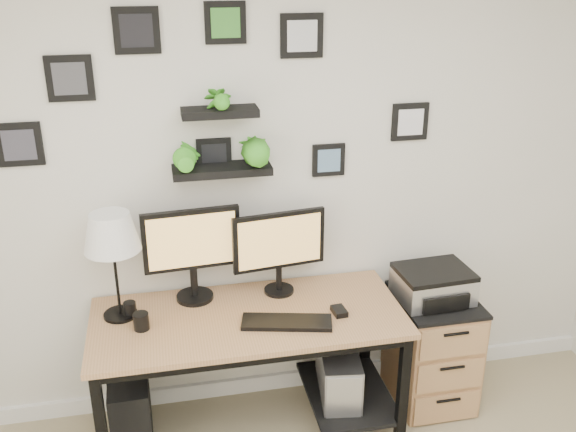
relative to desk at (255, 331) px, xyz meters
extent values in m
plane|color=silver|center=(0.19, 0.33, 0.67)|extent=(4.00, 0.00, 4.00)
cube|color=white|center=(0.19, 0.32, -0.58)|extent=(4.00, 0.03, 0.10)
cube|color=tan|center=(-0.04, -0.04, 0.11)|extent=(1.60, 0.70, 0.03)
cube|color=black|center=(-0.04, -0.04, 0.07)|extent=(1.54, 0.64, 0.05)
cube|color=black|center=(-0.04, 0.29, -0.17)|extent=(1.44, 0.02, 0.41)
cube|color=black|center=(0.51, -0.04, -0.45)|extent=(0.45, 0.63, 0.03)
cube|color=black|center=(-0.79, 0.26, -0.27)|extent=(0.05, 0.05, 0.72)
cube|color=black|center=(0.71, -0.34, -0.27)|extent=(0.05, 0.05, 0.72)
cube|color=black|center=(0.71, 0.26, -0.27)|extent=(0.05, 0.05, 0.72)
cylinder|color=black|center=(-0.29, 0.20, 0.13)|extent=(0.21, 0.21, 0.02)
cylinder|color=black|center=(-0.29, 0.20, 0.22)|extent=(0.04, 0.04, 0.18)
cube|color=black|center=(-0.29, 0.19, 0.47)|extent=(0.51, 0.07, 0.33)
cube|color=tan|center=(-0.29, 0.17, 0.47)|extent=(0.45, 0.04, 0.28)
cylinder|color=black|center=(0.17, 0.18, 0.13)|extent=(0.18, 0.18, 0.02)
cylinder|color=black|center=(0.17, 0.18, 0.20)|extent=(0.04, 0.04, 0.14)
cube|color=black|center=(0.17, 0.17, 0.43)|extent=(0.50, 0.09, 0.32)
cube|color=tan|center=(0.17, 0.15, 0.43)|extent=(0.45, 0.06, 0.27)
cube|color=black|center=(0.14, -0.16, 0.13)|extent=(0.47, 0.24, 0.02)
cube|color=black|center=(0.42, -0.12, 0.14)|extent=(0.07, 0.10, 0.03)
cylinder|color=black|center=(-0.68, 0.10, 0.13)|extent=(0.17, 0.17, 0.02)
cylinder|color=black|center=(-0.68, 0.10, 0.39)|extent=(0.01, 0.01, 0.51)
cone|color=white|center=(-0.68, 0.10, 0.59)|extent=(0.28, 0.28, 0.19)
cylinder|color=black|center=(-0.57, -0.05, 0.17)|extent=(0.08, 0.08, 0.09)
cylinder|color=black|center=(-0.63, 0.08, 0.16)|extent=(0.06, 0.06, 0.08)
cube|color=black|center=(-0.67, 0.01, -0.40)|extent=(0.21, 0.46, 0.45)
cube|color=gray|center=(0.46, -0.02, -0.40)|extent=(0.27, 0.48, 0.46)
cube|color=silver|center=(0.43, -0.25, -0.40)|extent=(0.18, 0.04, 0.43)
cube|color=tan|center=(1.05, 0.06, -0.30)|extent=(0.42, 0.50, 0.65)
cube|color=black|center=(1.05, 0.06, 0.03)|extent=(0.43, 0.51, 0.02)
cube|color=tan|center=(1.05, -0.19, -0.52)|extent=(0.39, 0.02, 0.18)
cylinder|color=black|center=(1.05, -0.21, -0.46)|extent=(0.14, 0.02, 0.02)
cube|color=tan|center=(1.05, -0.19, -0.30)|extent=(0.39, 0.02, 0.18)
cylinder|color=black|center=(1.05, -0.21, -0.24)|extent=(0.14, 0.02, 0.02)
cube|color=tan|center=(1.05, -0.19, -0.08)|extent=(0.39, 0.02, 0.18)
cylinder|color=black|center=(1.05, -0.21, -0.02)|extent=(0.14, 0.02, 0.02)
cube|color=silver|center=(1.02, 0.06, 0.12)|extent=(0.41, 0.33, 0.15)
cube|color=black|center=(1.02, 0.06, 0.21)|extent=(0.41, 0.33, 0.03)
cube|color=black|center=(1.03, -0.10, 0.10)|extent=(0.27, 0.03, 0.09)
cube|color=black|center=(-0.11, 0.24, 0.82)|extent=(0.50, 0.18, 0.04)
cube|color=black|center=(-0.11, 0.23, 1.12)|extent=(0.38, 0.15, 0.04)
imported|color=green|center=(-0.28, 0.24, 0.98)|extent=(0.15, 0.12, 0.27)
imported|color=green|center=(0.06, 0.24, 0.98)|extent=(0.15, 0.15, 0.27)
imported|color=green|center=(-0.11, 0.23, 1.27)|extent=(0.13, 0.09, 0.25)
cube|color=black|center=(-0.80, 0.32, 1.30)|extent=(0.22, 0.02, 0.22)
cube|color=#3D3E44|center=(-0.80, 0.31, 1.30)|extent=(0.15, 0.00, 0.15)
cube|color=black|center=(0.92, 0.32, 1.00)|extent=(0.20, 0.02, 0.20)
cube|color=white|center=(0.92, 0.31, 1.00)|extent=(0.14, 0.00, 0.14)
cube|color=black|center=(0.47, 0.32, 0.81)|extent=(0.18, 0.02, 0.18)
cube|color=#6186AA|center=(0.47, 0.31, 0.81)|extent=(0.12, 0.00, 0.12)
cube|color=black|center=(-0.48, 0.32, 1.51)|extent=(0.22, 0.02, 0.22)
cube|color=black|center=(-0.48, 0.31, 1.51)|extent=(0.15, 0.00, 0.15)
cube|color=black|center=(-0.06, 0.32, 1.54)|extent=(0.20, 0.02, 0.20)
cube|color=#38832B|center=(-0.06, 0.31, 1.54)|extent=(0.14, 0.00, 0.14)
cube|color=black|center=(0.32, 0.32, 1.47)|extent=(0.22, 0.02, 0.22)
cube|color=silver|center=(0.32, 0.31, 1.47)|extent=(0.15, 0.00, 0.15)
cube|color=black|center=(-1.07, 0.32, 0.99)|extent=(0.21, 0.02, 0.21)
cube|color=#383743|center=(-1.07, 0.31, 0.99)|extent=(0.15, 0.00, 0.15)
cube|color=black|center=(-0.14, 0.32, 0.88)|extent=(0.18, 0.02, 0.18)
cube|color=black|center=(-0.14, 0.31, 0.88)|extent=(0.13, 0.00, 0.13)
camera|label=1|loc=(-0.42, -2.86, 1.85)|focal=40.00mm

